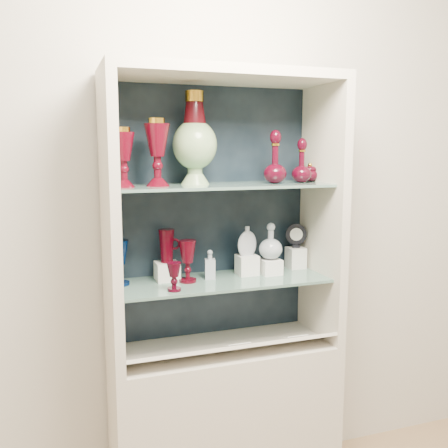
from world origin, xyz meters
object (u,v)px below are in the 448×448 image
object	(u,v)px
pedestal_lamp_right	(124,157)
ruby_goblet_tall	(188,261)
lidded_bowl	(310,172)
cameo_medallion	(296,235)
ruby_goblet_small	(174,277)
clear_square_bottle	(210,264)
pedestal_lamp_left	(157,152)
enamel_urn	(195,138)
ruby_decanter_a	(275,154)
clear_round_decanter	(271,242)
cobalt_goblet	(119,263)
flat_flask	(247,240)
ruby_pitcher	(167,246)
ruby_decanter_b	(302,159)

from	to	relation	value
pedestal_lamp_right	ruby_goblet_tall	distance (m)	0.52
lidded_bowl	cameo_medallion	distance (m)	0.31
ruby_goblet_small	clear_square_bottle	world-z (taller)	clear_square_bottle
pedestal_lamp_left	enamel_urn	distance (m)	0.19
ruby_decanter_a	clear_round_decanter	bearing A→B (deg)	82.55
ruby_goblet_small	clear_square_bottle	xyz separation A→B (m)	(0.19, 0.14, 0.01)
cobalt_goblet	enamel_urn	bearing A→B (deg)	-3.89
enamel_urn	lidded_bowl	xyz separation A→B (m)	(0.55, 0.00, -0.15)
ruby_goblet_tall	clear_round_decanter	xyz separation A→B (m)	(0.39, 0.01, 0.06)
lidded_bowl	cameo_medallion	world-z (taller)	lidded_bowl
ruby_goblet_small	flat_flask	bearing A→B (deg)	22.05
enamel_urn	clear_square_bottle	xyz separation A→B (m)	(0.06, -0.01, -0.55)
cobalt_goblet	cameo_medallion	world-z (taller)	cameo_medallion
ruby_decanter_a	ruby_goblet_tall	distance (m)	0.60
ruby_goblet_small	clear_square_bottle	distance (m)	0.24
flat_flask	ruby_goblet_tall	bearing A→B (deg)	176.28
ruby_goblet_tall	clear_square_bottle	bearing A→B (deg)	10.01
cobalt_goblet	pedestal_lamp_right	bearing A→B (deg)	-78.50
ruby_pitcher	ruby_goblet_tall	bearing A→B (deg)	-22.36
ruby_decanter_a	clear_square_bottle	world-z (taller)	ruby_decanter_a
ruby_goblet_tall	ruby_goblet_small	bearing A→B (deg)	-127.00
enamel_urn	flat_flask	bearing A→B (deg)	2.76
ruby_decanter_b	ruby_pitcher	bearing A→B (deg)	171.96
cobalt_goblet	clear_square_bottle	world-z (taller)	cobalt_goblet
lidded_bowl	clear_round_decanter	world-z (taller)	lidded_bowl
pedestal_lamp_right	ruby_decanter_a	world-z (taller)	ruby_decanter_a
ruby_decanter_a	clear_round_decanter	xyz separation A→B (m)	(0.01, 0.05, -0.40)
ruby_decanter_b	clear_round_decanter	xyz separation A→B (m)	(-0.13, 0.03, -0.37)
ruby_decanter_b	lidded_bowl	xyz separation A→B (m)	(0.07, 0.05, -0.06)
flat_flask	clear_round_decanter	xyz separation A→B (m)	(0.10, -0.03, -0.01)
ruby_decanter_a	clear_round_decanter	world-z (taller)	ruby_decanter_a
ruby_pitcher	clear_square_bottle	distance (m)	0.21
cobalt_goblet	ruby_goblet_small	bearing A→B (deg)	-39.75
cobalt_goblet	flat_flask	bearing A→B (deg)	-1.04
enamel_urn	ruby_goblet_small	bearing A→B (deg)	-132.94
pedestal_lamp_left	cameo_medallion	world-z (taller)	pedestal_lamp_left
cameo_medallion	enamel_urn	bearing A→B (deg)	-153.37
pedestal_lamp_left	pedestal_lamp_right	world-z (taller)	pedestal_lamp_left
pedestal_lamp_left	enamel_urn	bearing A→B (deg)	16.33
flat_flask	pedestal_lamp_right	bearing A→B (deg)	177.39
ruby_decanter_a	cobalt_goblet	xyz separation A→B (m)	(-0.67, 0.09, -0.45)
pedestal_lamp_right	ruby_goblet_tall	world-z (taller)	pedestal_lamp_right
enamel_urn	cobalt_goblet	distance (m)	0.61
pedestal_lamp_right	ruby_goblet_small	bearing A→B (deg)	-21.90
cobalt_goblet	ruby_pitcher	world-z (taller)	ruby_pitcher
pedestal_lamp_right	clear_square_bottle	world-z (taller)	pedestal_lamp_right
ruby_decanter_b	cobalt_goblet	bearing A→B (deg)	174.78
ruby_decanter_a	flat_flask	xyz separation A→B (m)	(-0.10, 0.08, -0.39)
ruby_decanter_b	clear_square_bottle	size ratio (longest dim) A/B	1.60
pedestal_lamp_right	ruby_decanter_b	bearing A→B (deg)	1.31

